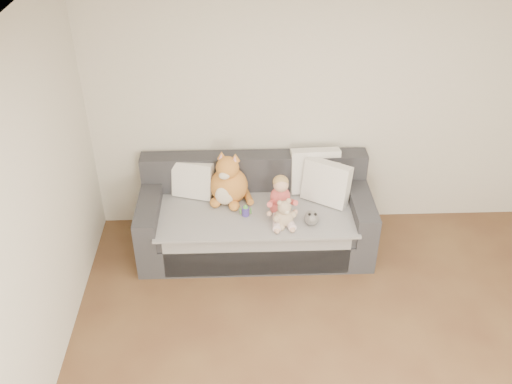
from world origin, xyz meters
TOP-DOWN VIEW (x-y plane):
  - room_shell at (0.00, 0.42)m, footprint 5.00×5.00m
  - sofa at (-0.68, 2.06)m, footprint 2.20×0.94m
  - cushion_left at (-1.28, 2.25)m, footprint 0.43×0.28m
  - cushion_right_back at (-0.09, 2.31)m, footprint 0.48×0.23m
  - cushion_right_front at (-0.00, 2.11)m, footprint 0.48×0.41m
  - toddler at (-0.45, 1.88)m, footprint 0.29×0.42m
  - plush_cat at (-0.93, 2.14)m, footprint 0.42×0.38m
  - teddy_bear at (-0.43, 1.73)m, footprint 0.22×0.18m
  - plush_cow at (-0.18, 1.74)m, footprint 0.13×0.20m
  - sippy_cup at (-0.78, 1.89)m, footprint 0.11×0.07m

SIDE VIEW (x-z plane):
  - sofa at x=-0.68m, z-range -0.12..0.73m
  - sippy_cup at x=-0.78m, z-range 0.48..0.60m
  - plush_cow at x=-0.18m, z-range 0.46..0.62m
  - teddy_bear at x=-0.43m, z-range 0.44..0.73m
  - toddler at x=-0.45m, z-range 0.44..0.85m
  - cushion_left at x=-1.28m, z-range 0.47..0.84m
  - plush_cat at x=-0.93m, z-range 0.40..0.95m
  - cushion_right_front at x=0.00m, z-range 0.47..0.89m
  - cushion_right_back at x=-0.09m, z-range 0.47..0.91m
  - room_shell at x=0.00m, z-range -1.20..3.80m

